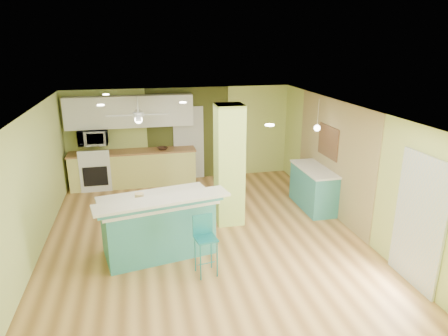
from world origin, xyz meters
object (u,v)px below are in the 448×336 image
(fruit_bowl, at_px, (162,148))
(peninsula, at_px, (158,225))
(side_counter, at_px, (313,188))
(bar_stool, at_px, (204,235))
(canister, at_px, (139,197))

(fruit_bowl, bearing_deg, peninsula, -95.38)
(peninsula, relative_size, side_counter, 1.56)
(fruit_bowl, bearing_deg, side_counter, -35.82)
(peninsula, bearing_deg, bar_stool, -60.41)
(canister, bearing_deg, fruit_bowl, 80.16)
(bar_stool, xyz_separation_m, canister, (-1.00, 0.78, 0.44))
(side_counter, distance_m, canister, 4.16)
(peninsula, xyz_separation_m, fruit_bowl, (0.35, 3.67, 0.42))
(bar_stool, height_order, canister, canister)
(bar_stool, bearing_deg, fruit_bowl, 85.36)
(peninsula, xyz_separation_m, bar_stool, (0.70, -0.81, 0.12))
(canister, bearing_deg, peninsula, 5.68)
(side_counter, bearing_deg, peninsula, -159.65)
(side_counter, bearing_deg, canister, -160.70)
(side_counter, relative_size, fruit_bowl, 5.43)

